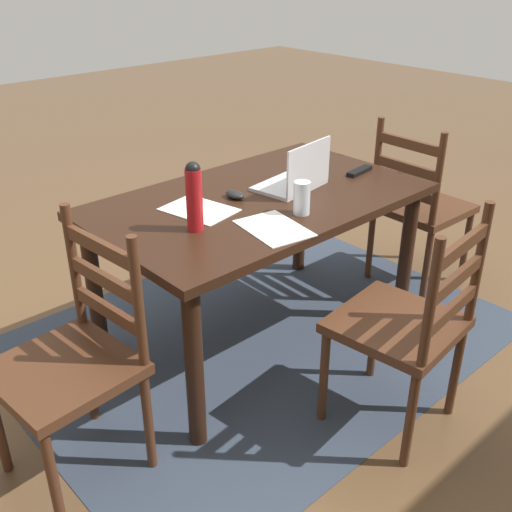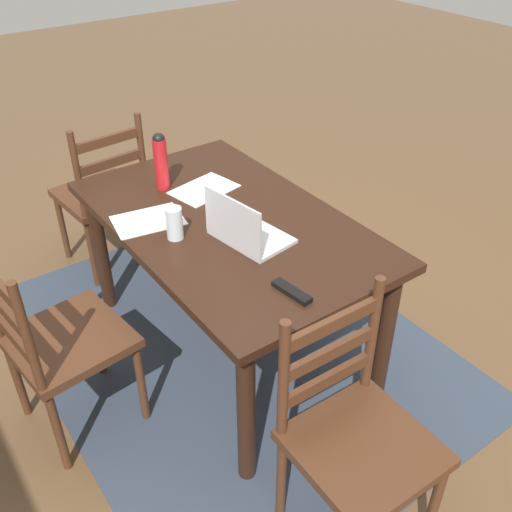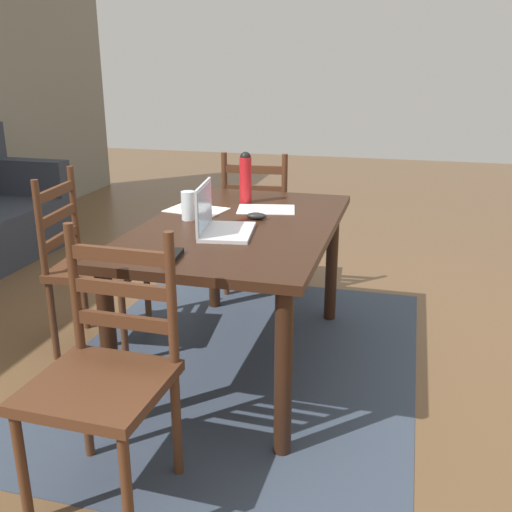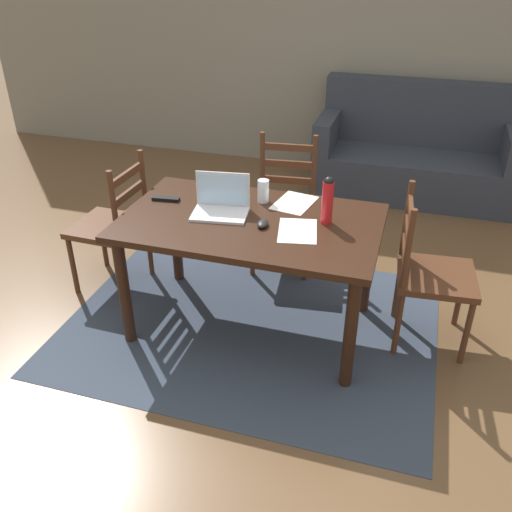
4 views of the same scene
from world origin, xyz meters
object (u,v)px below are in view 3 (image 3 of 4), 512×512
object	(u,v)px
drinking_glass	(189,206)
water_bottle	(246,177)
computer_mouse	(256,216)
chair_left_far	(104,377)
chair_far_head	(91,265)
dining_table	(240,242)
chair_right_far	(259,223)
tv_remote	(173,256)
laptop	(217,221)

from	to	relation	value
drinking_glass	water_bottle	bearing A→B (deg)	-22.03
water_bottle	computer_mouse	xyz separation A→B (m)	(-0.33, -0.15, -0.13)
chair_left_far	chair_far_head	bearing A→B (deg)	31.92
dining_table	drinking_glass	size ratio (longest dim) A/B	10.60
chair_right_far	chair_far_head	bearing A→B (deg)	148.22
drinking_glass	computer_mouse	distance (m)	0.34
chair_far_head	tv_remote	xyz separation A→B (m)	(-0.57, -0.72, 0.29)
water_bottle	chair_far_head	bearing A→B (deg)	120.32
laptop	drinking_glass	distance (m)	0.29
water_bottle	drinking_glass	world-z (taller)	water_bottle
chair_left_far	computer_mouse	xyz separation A→B (m)	(1.12, -0.24, 0.30)
chair_far_head	drinking_glass	world-z (taller)	chair_far_head
dining_table	chair_right_far	world-z (taller)	chair_right_far
dining_table	tv_remote	size ratio (longest dim) A/B	8.75
chair_left_far	tv_remote	world-z (taller)	chair_left_far
dining_table	water_bottle	size ratio (longest dim) A/B	5.34
laptop	water_bottle	world-z (taller)	water_bottle
chair_left_far	chair_far_head	distance (m)	1.21
chair_right_far	chair_far_head	size ratio (longest dim) A/B	1.00
dining_table	tv_remote	bearing A→B (deg)	170.15
dining_table	chair_left_far	distance (m)	1.06
laptop	computer_mouse	distance (m)	0.31
chair_right_far	computer_mouse	bearing A→B (deg)	-165.94
chair_right_far	water_bottle	world-z (taller)	water_bottle
chair_right_far	laptop	size ratio (longest dim) A/B	2.72
dining_table	chair_right_far	size ratio (longest dim) A/B	1.57
chair_far_head	tv_remote	distance (m)	0.97
water_bottle	tv_remote	xyz separation A→B (m)	(-1.00, 0.01, -0.13)
drinking_glass	chair_far_head	bearing A→B (deg)	90.68
computer_mouse	water_bottle	bearing A→B (deg)	21.66
computer_mouse	tv_remote	bearing A→B (deg)	163.86
dining_table	chair_right_far	distance (m)	1.06
drinking_glass	computer_mouse	size ratio (longest dim) A/B	1.40
dining_table	drinking_glass	bearing A→B (deg)	89.55
dining_table	laptop	size ratio (longest dim) A/B	4.26
chair_far_head	tv_remote	world-z (taller)	chair_far_head
chair_far_head	drinking_glass	bearing A→B (deg)	-89.32
laptop	computer_mouse	xyz separation A→B (m)	(0.28, -0.11, -0.04)
chair_right_far	tv_remote	xyz separation A→B (m)	(-1.61, -0.08, 0.29)
water_bottle	tv_remote	bearing A→B (deg)	179.35
laptop	water_bottle	bearing A→B (deg)	3.96
dining_table	chair_right_far	xyz separation A→B (m)	(1.03, 0.18, -0.19)
chair_right_far	tv_remote	size ratio (longest dim) A/B	5.59
dining_table	water_bottle	bearing A→B (deg)	11.92
chair_left_far	drinking_glass	world-z (taller)	chair_left_far
chair_right_far	computer_mouse	xyz separation A→B (m)	(-0.94, -0.24, 0.30)
chair_left_far	drinking_glass	xyz separation A→B (m)	(1.03, 0.08, 0.36)
dining_table	chair_left_far	bearing A→B (deg)	170.22
computer_mouse	drinking_glass	bearing A→B (deg)	102.91
chair_right_far	tv_remote	bearing A→B (deg)	-177.33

